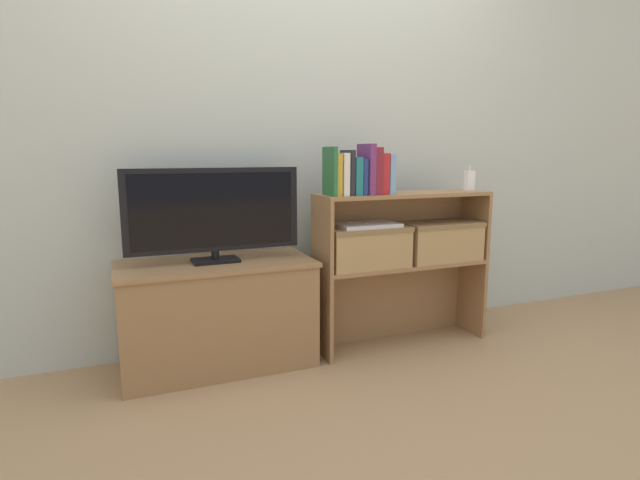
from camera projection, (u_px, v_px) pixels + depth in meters
ground_plane at (330, 365)px, 2.50m from camera, size 16.00×16.00×0.00m
wall_back at (296, 125)px, 2.72m from camera, size 10.00×0.05×2.40m
tv_stand at (217, 314)px, 2.46m from camera, size 0.94×0.45×0.53m
tv at (214, 212)px, 2.37m from camera, size 0.83×0.14×0.45m
bookshelf_lower_tier at (396, 290)px, 2.80m from camera, size 0.97×0.26×0.46m
bookshelf_upper_tier at (398, 217)px, 2.73m from camera, size 0.97×0.26×0.38m
book_forest at (330, 171)px, 2.44m from camera, size 0.02×0.15×0.24m
book_mustard at (335, 175)px, 2.46m from camera, size 0.03×0.12×0.20m
book_ivory at (342, 174)px, 2.47m from camera, size 0.03×0.13×0.21m
book_charcoal at (348, 173)px, 2.48m from camera, size 0.02×0.14×0.22m
book_teal at (354, 176)px, 2.50m from camera, size 0.04×0.14×0.19m
book_navy at (360, 177)px, 2.51m from camera, size 0.02×0.13×0.18m
book_plum at (366, 169)px, 2.52m from camera, size 0.03×0.15×0.25m
book_maroon at (373, 171)px, 2.53m from camera, size 0.04×0.15×0.24m
book_crimson at (381, 174)px, 2.55m from camera, size 0.04×0.13×0.21m
book_skyblue at (387, 174)px, 2.57m from camera, size 0.03×0.13×0.20m
baby_monitor at (469, 181)px, 2.81m from camera, size 0.05×0.04×0.14m
storage_basket_left at (366, 245)px, 2.60m from camera, size 0.44×0.23×0.21m
storage_basket_right at (440, 239)px, 2.78m from camera, size 0.44×0.23×0.21m
laptop at (366, 225)px, 2.58m from camera, size 0.32×0.21×0.02m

